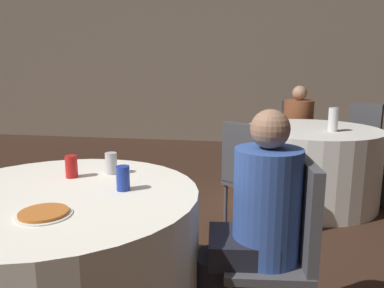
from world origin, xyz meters
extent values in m
cube|color=gray|center=(0.00, 5.16, 1.40)|extent=(16.00, 0.06, 2.80)
cylinder|color=white|center=(-0.23, -0.01, 0.38)|extent=(1.35, 1.35, 0.75)
cylinder|color=white|center=(1.25, 2.19, 0.38)|extent=(1.32, 1.32, 0.75)
cube|color=#47474C|center=(0.75, 0.09, 0.43)|extent=(0.44, 0.44, 0.04)
cube|color=#47474C|center=(0.93, 0.11, 0.69)|extent=(0.09, 0.38, 0.48)
cylinder|color=#4C4C51|center=(0.57, 0.24, 0.20)|extent=(0.03, 0.03, 0.41)
cylinder|color=#4C4C51|center=(0.91, 0.28, 0.20)|extent=(0.03, 0.03, 0.41)
cube|color=#47474C|center=(0.71, 1.37, 0.43)|extent=(0.55, 0.55, 0.04)
cube|color=#47474C|center=(0.61, 1.22, 0.69)|extent=(0.34, 0.25, 0.48)
cylinder|color=#4C4C51|center=(0.66, 1.61, 0.20)|extent=(0.03, 0.03, 0.41)
cylinder|color=#4C4C51|center=(0.94, 1.42, 0.20)|extent=(0.03, 0.03, 0.41)
cylinder|color=#4C4C51|center=(0.47, 1.32, 0.20)|extent=(0.03, 0.03, 0.41)
cylinder|color=#4C4C51|center=(0.76, 1.13, 0.20)|extent=(0.03, 0.03, 0.41)
cube|color=#47474C|center=(1.22, 3.16, 0.43)|extent=(0.41, 0.41, 0.04)
cube|color=#47474C|center=(1.21, 3.34, 0.69)|extent=(0.38, 0.06, 0.48)
cylinder|color=#4C4C51|center=(1.40, 3.00, 0.20)|extent=(0.03, 0.03, 0.41)
cylinder|color=#4C4C51|center=(1.06, 2.99, 0.20)|extent=(0.03, 0.03, 0.41)
cylinder|color=#4C4C51|center=(1.39, 3.34, 0.20)|extent=(0.03, 0.03, 0.41)
cylinder|color=#4C4C51|center=(1.05, 3.33, 0.20)|extent=(0.03, 0.03, 0.41)
cube|color=#47474C|center=(1.87, 2.94, 0.43)|extent=(0.56, 0.56, 0.04)
cube|color=#47474C|center=(1.98, 3.08, 0.69)|extent=(0.33, 0.28, 0.48)
cylinder|color=#4C4C51|center=(1.89, 2.70, 0.20)|extent=(0.03, 0.03, 0.41)
cylinder|color=#4C4C51|center=(1.63, 2.92, 0.20)|extent=(0.03, 0.03, 0.41)
cylinder|color=#4C4C51|center=(2.11, 2.97, 0.20)|extent=(0.03, 0.03, 0.41)
cylinder|color=#4C4C51|center=(1.85, 3.18, 0.20)|extent=(0.03, 0.03, 0.41)
cube|color=black|center=(0.64, 0.08, 0.50)|extent=(0.35, 0.33, 0.12)
cylinder|color=#33519E|center=(0.75, 0.09, 0.72)|extent=(0.32, 0.32, 0.54)
sphere|color=#997056|center=(0.75, 0.09, 1.07)|extent=(0.18, 0.18, 0.18)
cylinder|color=black|center=(1.23, 2.94, 0.22)|extent=(0.24, 0.24, 0.45)
cube|color=black|center=(1.22, 3.05, 0.50)|extent=(0.35, 0.33, 0.12)
cylinder|color=brown|center=(1.22, 3.16, 0.70)|extent=(0.36, 0.36, 0.49)
sphere|color=tan|center=(1.22, 3.16, 1.03)|extent=(0.18, 0.18, 0.18)
cylinder|color=white|center=(-0.15, -0.28, 0.76)|extent=(0.23, 0.23, 0.01)
cylinder|color=#BC6628|center=(-0.15, -0.28, 0.77)|extent=(0.20, 0.20, 0.01)
cylinder|color=#1E38A5|center=(0.06, 0.07, 0.81)|extent=(0.07, 0.07, 0.12)
cylinder|color=red|center=(-0.29, 0.24, 0.81)|extent=(0.07, 0.07, 0.12)
cylinder|color=silver|center=(-0.11, 0.34, 0.81)|extent=(0.07, 0.07, 0.12)
cylinder|color=white|center=(1.41, 2.03, 0.86)|extent=(0.09, 0.09, 0.22)
camera|label=1|loc=(0.68, -1.60, 1.35)|focal=35.00mm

